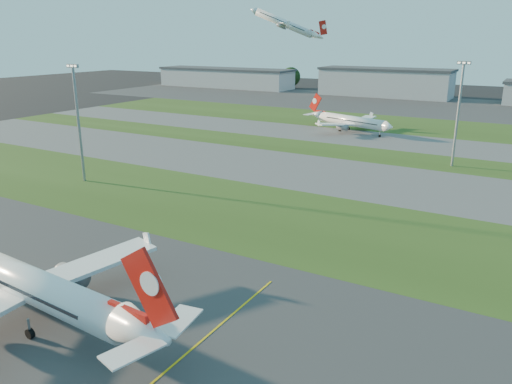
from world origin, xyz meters
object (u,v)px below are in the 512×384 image
Objects in this scene: airliner_taxiing at (351,121)px; light_mast_west at (78,116)px; airliner_parked at (31,285)px; light_mast_centre at (459,107)px.

airliner_taxiing is 1.26× the size of light_mast_west.
airliner_taxiing is 95.06m from light_mast_west.
airliner_parked reaches higher than airliner_taxiing.
airliner_parked is 104.40m from light_mast_centre.
light_mast_centre is (70.00, 56.00, 0.00)m from light_mast_west.
light_mast_west is (-40.52, 43.59, 10.58)m from airliner_parked.
airliner_parked is 1.50× the size of light_mast_west.
airliner_taxiing is at bearing 139.46° from light_mast_centre.
airliner_taxiing is (-9.16, 132.65, -0.51)m from airliner_parked.
light_mast_west is 89.64m from light_mast_centre.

